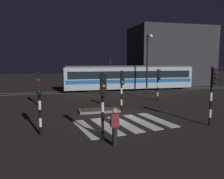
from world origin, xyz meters
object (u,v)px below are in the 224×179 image
Objects in this scene: traffic_light_kerb_mid_left at (103,96)px; tram at (129,77)px; traffic_light_corner_near_left at (39,95)px; traffic_light_corner_far_right at (158,80)px; street_lamp_trackside_right at (148,57)px; traffic_light_corner_near_right at (213,87)px; pedestrian_waiting_at_kerb at (115,127)px; traffic_light_corner_far_left at (39,83)px; traffic_light_median_centre at (122,85)px.

tram is at bearing 67.94° from traffic_light_kerb_mid_left.
tram is (7.11, 17.54, -0.39)m from traffic_light_kerb_mid_left.
traffic_light_corner_far_right is at bearing 38.02° from traffic_light_corner_near_left.
street_lamp_trackside_right is (8.11, 13.79, 2.19)m from traffic_light_kerb_mid_left.
traffic_light_corner_near_left is 0.19× the size of tram.
traffic_light_corner_near_right is 2.03× the size of pedestrian_waiting_at_kerb.
traffic_light_corner_near_left is 16.74m from street_lamp_trackside_right.
traffic_light_corner_far_right is at bearing 52.17° from traffic_light_kerb_mid_left.
traffic_light_corner_near_left is 3.27m from traffic_light_kerb_mid_left.
traffic_light_corner_near_right is 13.13m from traffic_light_corner_far_left.
traffic_light_corner_near_right is 6.63m from pedestrian_waiting_at_kerb.
street_lamp_trackside_right is at bearing 62.04° from pedestrian_waiting_at_kerb.
traffic_light_corner_far_right reaches higher than traffic_light_corner_far_left.
traffic_light_corner_near_right is at bearing -91.64° from tram.
traffic_light_corner_near_left is 1.03× the size of traffic_light_median_centre.
traffic_light_median_centre is at bearing 65.74° from traffic_light_kerb_mid_left.
traffic_light_kerb_mid_left is 1.53m from pedestrian_waiting_at_kerb.
tram reaches higher than traffic_light_kerb_mid_left.
traffic_light_corner_near_right is at bearing 14.87° from pedestrian_waiting_at_kerb.
street_lamp_trackside_right reaches higher than tram.
street_lamp_trackside_right is (1.48, 12.91, 2.04)m from traffic_light_corner_near_right.
traffic_light_corner_near_left is at bearing -121.95° from tram.
traffic_light_kerb_mid_left is 1.90× the size of pedestrian_waiting_at_kerb.
traffic_light_corner_near_right reaches higher than traffic_light_corner_near_left.
traffic_light_kerb_mid_left is (3.54, -9.18, 0.16)m from traffic_light_corner_far_left.
traffic_light_corner_near_left is 7.25m from traffic_light_median_centre.
traffic_light_corner_far_right is at bearing -99.81° from street_lamp_trackside_right.
traffic_light_corner_near_right is (9.58, -0.54, 0.20)m from traffic_light_corner_near_left.
tram reaches higher than traffic_light_median_centre.
tram is (4.42, 11.57, -0.29)m from traffic_light_median_centre.
traffic_light_corner_far_right is at bearing 36.93° from traffic_light_median_centre.
traffic_light_corner_near_right is 6.45m from traffic_light_median_centre.
traffic_light_kerb_mid_left is (2.95, -1.42, 0.05)m from traffic_light_corner_near_left.
street_lamp_trackside_right is at bearing 83.48° from traffic_light_corner_near_right.
traffic_light_corner_far_right is 0.95× the size of traffic_light_kerb_mid_left.
traffic_light_corner_near_right reaches higher than traffic_light_corner_far_right.
traffic_light_median_centre is 1.03× the size of traffic_light_corner_far_left.
traffic_light_corner_near_left reaches higher than traffic_light_corner_far_right.
traffic_light_kerb_mid_left is at bearing 115.33° from pedestrian_waiting_at_kerb.
traffic_light_corner_far_right is 0.99× the size of traffic_light_median_centre.
traffic_light_corner_far_left is (-10.90, -0.30, -0.04)m from traffic_light_corner_far_right.
traffic_light_corner_near_left is 0.98× the size of traffic_light_kerb_mid_left.
traffic_light_corner_far_right is 8.07m from tram.
traffic_light_median_centre is 12.39m from tram.
tram reaches higher than traffic_light_corner_near_right.
tram is (10.06, 16.12, -0.35)m from traffic_light_corner_near_left.
traffic_light_corner_far_right is at bearing 55.75° from pedestrian_waiting_at_kerb.
traffic_light_kerb_mid_left reaches higher than traffic_light_median_centre.
traffic_light_corner_near_right reaches higher than traffic_light_median_centre.
traffic_light_median_centre is at bearing -143.07° from traffic_light_corner_far_right.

